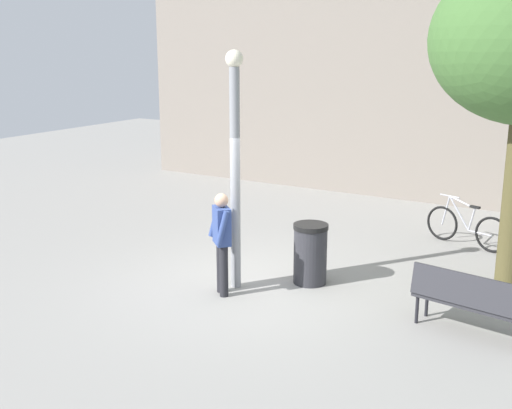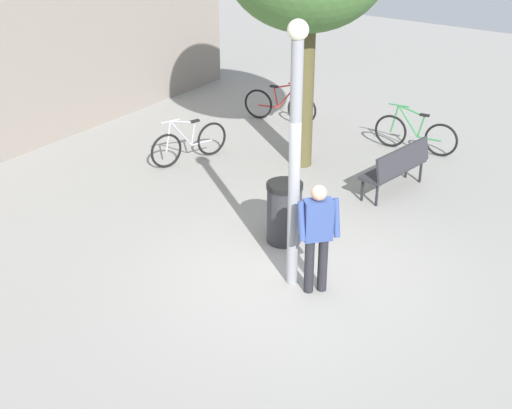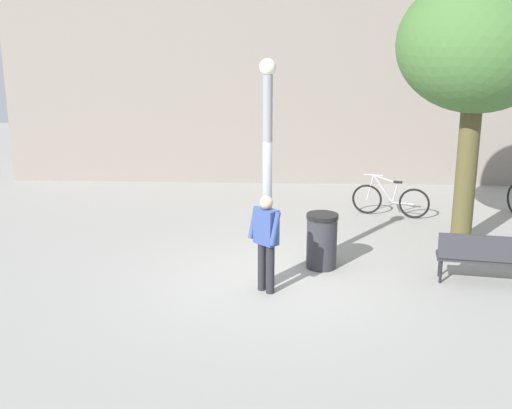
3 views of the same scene
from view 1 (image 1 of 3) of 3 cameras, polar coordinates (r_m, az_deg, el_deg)
The scene contains 7 objects.
ground_plane at distance 10.82m, azimuth -0.42°, elevation -7.22°, with size 36.00×36.00×0.00m, color gray.
building_facade at distance 17.60m, azimuth 13.95°, elevation 14.49°, with size 15.42×2.00×8.34m, color gray.
lamppost at distance 10.22m, azimuth -1.88°, elevation 4.05°, with size 0.28×0.28×3.85m.
person_by_lamppost at distance 10.18m, azimuth -3.07°, elevation -2.88°, with size 0.59×0.57×1.67m.
park_bench at distance 9.35m, azimuth 18.45°, elevation -7.93°, with size 1.65×0.72×0.92m.
bicycle_silver at distance 13.44m, azimuth 18.16°, elevation -1.94°, with size 1.74×0.60×0.97m.
trash_bin at distance 10.82m, azimuth 4.85°, elevation -4.36°, with size 0.59×0.59×1.03m.
Camera 1 is at (5.23, -8.62, 3.94)m, focal length 44.99 mm.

